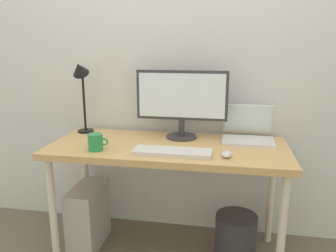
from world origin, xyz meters
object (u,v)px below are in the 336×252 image
(monitor, at_px, (182,100))
(coffee_mug, at_px, (96,142))
(keyboard, at_px, (172,152))
(computer_tower, at_px, (88,216))
(wastebasket, at_px, (236,237))
(desk_lamp, at_px, (81,80))
(laptop, at_px, (248,132))
(mouse, at_px, (226,154))
(desk, at_px, (168,156))

(monitor, xyz_separation_m, coffee_mug, (-0.45, -0.35, -0.21))
(keyboard, height_order, computer_tower, keyboard)
(computer_tower, height_order, wastebasket, computer_tower)
(desk_lamp, distance_m, coffee_mug, 0.53)
(coffee_mug, bearing_deg, laptop, 22.76)
(laptop, xyz_separation_m, computer_tower, (-1.03, -0.20, -0.59))
(mouse, height_order, wastebasket, mouse)
(coffee_mug, relative_size, wastebasket, 0.41)
(desk, height_order, coffee_mug, coffee_mug)
(keyboard, xyz_separation_m, wastebasket, (0.38, 0.16, -0.60))
(monitor, distance_m, keyboard, 0.42)
(laptop, relative_size, desk_lamp, 0.63)
(mouse, bearing_deg, desk, 155.25)
(desk, bearing_deg, keyboard, -71.51)
(keyboard, relative_size, wastebasket, 1.47)
(monitor, bearing_deg, mouse, -48.66)
(monitor, relative_size, computer_tower, 1.40)
(mouse, distance_m, coffee_mug, 0.75)
(keyboard, height_order, wastebasket, keyboard)
(laptop, relative_size, mouse, 3.56)
(desk, bearing_deg, monitor, 71.29)
(desk, distance_m, laptop, 0.54)
(computer_tower, bearing_deg, monitor, 16.92)
(desk, relative_size, monitor, 2.46)
(desk, distance_m, monitor, 0.37)
(computer_tower, bearing_deg, mouse, -9.64)
(desk_lamp, xyz_separation_m, wastebasket, (1.06, -0.18, -0.95))
(monitor, bearing_deg, laptop, 2.76)
(mouse, bearing_deg, computer_tower, 170.36)
(laptop, distance_m, mouse, 0.38)
(desk_lamp, bearing_deg, desk, -15.56)
(computer_tower, bearing_deg, wastebasket, 0.46)
(coffee_mug, bearing_deg, mouse, 0.94)
(laptop, relative_size, computer_tower, 0.76)
(mouse, bearing_deg, desk_lamp, 160.99)
(desk_lamp, xyz_separation_m, coffee_mug, (0.23, -0.35, -0.32))
(monitor, distance_m, computer_tower, 1.01)
(desk, bearing_deg, wastebasket, -0.37)
(computer_tower, bearing_deg, desk, 1.12)
(monitor, height_order, desk_lamp, desk_lamp)
(desk, distance_m, coffee_mug, 0.45)
(desk, bearing_deg, computer_tower, -178.88)
(wastebasket, bearing_deg, desk, 179.63)
(coffee_mug, distance_m, wastebasket, 1.06)
(desk, height_order, wastebasket, desk)
(mouse, distance_m, wastebasket, 0.63)
(desk, distance_m, keyboard, 0.19)
(desk_lamp, distance_m, computer_tower, 0.92)
(keyboard, xyz_separation_m, coffee_mug, (-0.45, -0.01, 0.04))
(mouse, relative_size, wastebasket, 0.30)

